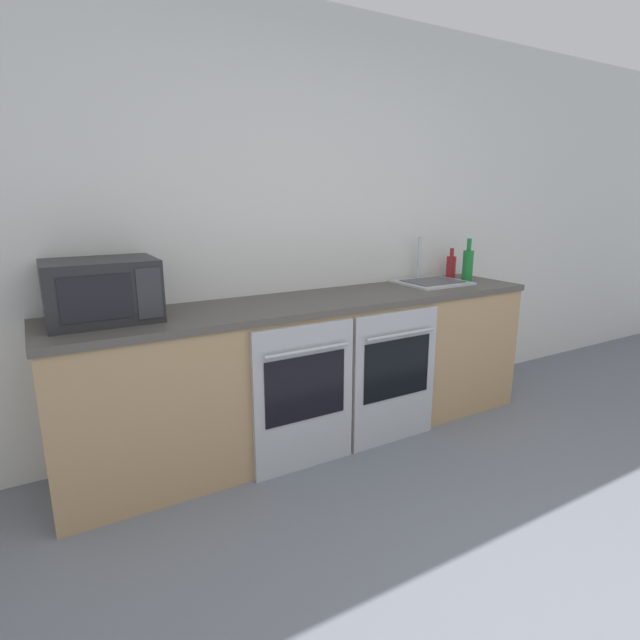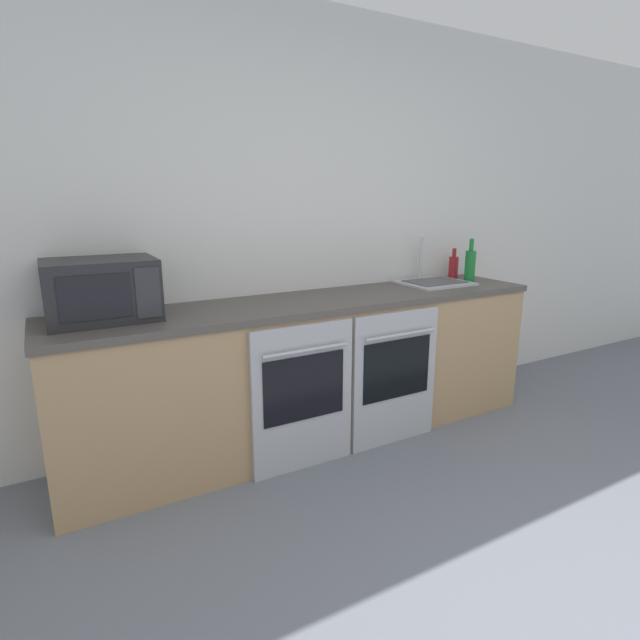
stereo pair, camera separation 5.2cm
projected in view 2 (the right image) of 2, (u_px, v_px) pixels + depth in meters
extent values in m
cube|color=silver|center=(290.00, 226.00, 3.14)|extent=(10.00, 0.06, 2.60)
cube|color=tan|center=(315.00, 372.00, 3.08)|extent=(2.98, 0.58, 0.85)
cube|color=#4C4742|center=(315.00, 302.00, 2.98)|extent=(3.00, 0.61, 0.04)
cube|color=#A8AAAF|center=(303.00, 398.00, 2.71)|extent=(0.60, 0.03, 0.83)
cube|color=black|center=(305.00, 388.00, 2.68)|extent=(0.48, 0.01, 0.36)
cylinder|color=#A8AAAF|center=(306.00, 351.00, 2.61)|extent=(0.49, 0.02, 0.02)
cube|color=#A8AAAF|center=(395.00, 379.00, 3.01)|extent=(0.60, 0.03, 0.83)
cube|color=black|center=(397.00, 369.00, 2.97)|extent=(0.48, 0.01, 0.36)
cylinder|color=#A8AAAF|center=(401.00, 335.00, 2.90)|extent=(0.49, 0.02, 0.02)
cube|color=#232326|center=(101.00, 290.00, 2.44)|extent=(0.51, 0.38, 0.30)
cube|color=black|center=(95.00, 297.00, 2.25)|extent=(0.31, 0.01, 0.20)
cube|color=#2D2D33|center=(148.00, 293.00, 2.36)|extent=(0.11, 0.01, 0.24)
cylinder|color=#19722D|center=(470.00, 266.00, 3.57)|extent=(0.07, 0.07, 0.22)
cylinder|color=#19722D|center=(472.00, 245.00, 3.53)|extent=(0.03, 0.03, 0.09)
cylinder|color=maroon|center=(453.00, 267.00, 3.72)|extent=(0.07, 0.07, 0.16)
cylinder|color=maroon|center=(454.00, 253.00, 3.69)|extent=(0.03, 0.03, 0.06)
cube|color=#B7BABF|center=(434.00, 283.00, 3.48)|extent=(0.46, 0.39, 0.01)
cube|color=#4C4F54|center=(434.00, 281.00, 3.48)|extent=(0.37, 0.28, 0.01)
cylinder|color=#B7BABF|center=(421.00, 258.00, 3.57)|extent=(0.02, 0.02, 0.30)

